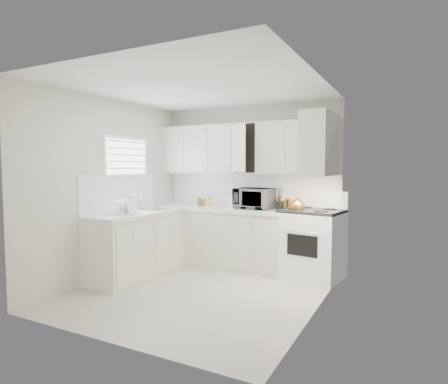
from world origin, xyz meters
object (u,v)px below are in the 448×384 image
Objects in this scene: microwave at (254,196)px; rice_cooker at (237,201)px; dish_rack at (124,206)px; stove at (312,234)px; utensil_crock at (280,199)px; tea_kettle at (297,206)px.

rice_cooker is (-0.29, -0.02, -0.09)m from microwave.
microwave is at bearing 29.67° from dish_rack.
utensil_crock reaches higher than stove.
utensil_crock reaches higher than tea_kettle.
utensil_crock is at bearing -158.29° from stove.
microwave is at bearing -177.39° from stove.
dish_rack is (-1.08, -1.44, -0.00)m from rice_cooker.
dish_rack is at bearing -111.16° from rice_cooker.
rice_cooker is at bearing 166.45° from utensil_crock.
dish_rack is (-1.36, -1.46, -0.09)m from microwave.
dish_rack is at bearing -140.77° from stove.
dish_rack is at bearing -170.41° from tea_kettle.
stove reaches higher than tea_kettle.
stove is 2.72m from dish_rack.
tea_kettle is (-0.18, -0.16, 0.42)m from stove.
microwave reaches higher than rice_cooker.
tea_kettle is at bearing -11.14° from utensil_crock.
rice_cooker is at bearing -169.72° from microwave.
tea_kettle is 1.16× the size of rice_cooker.
rice_cooker is at bearing 35.90° from dish_rack.
microwave is 0.30m from rice_cooker.
stove is at bearing -0.19° from microwave.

